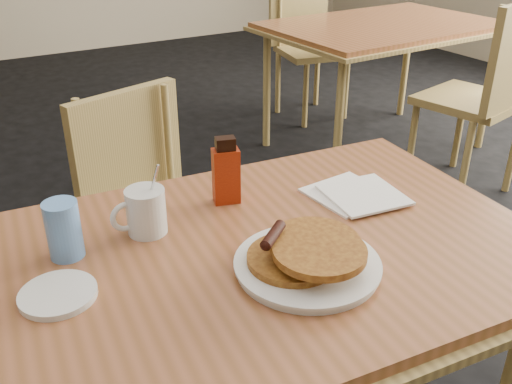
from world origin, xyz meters
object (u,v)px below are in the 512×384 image
Objects in this scene: neighbor_table at (383,30)px; syrup_bottle at (226,173)px; blue_tumbler at (64,230)px; chair_neighbor_far at (306,34)px; coffee_mug at (145,211)px; chair_neighbor_near at (490,84)px; main_table at (265,264)px; pancake_plate at (308,259)px; chair_main_far at (142,205)px.

syrup_bottle is at bearing -141.04° from neighbor_table.
blue_tumbler reaches higher than neighbor_table.
chair_neighbor_far reaches higher than blue_tumbler.
chair_neighbor_far is at bearing 67.38° from syrup_bottle.
syrup_bottle reaches higher than coffee_mug.
chair_neighbor_near is at bearing -88.08° from neighbor_table.
main_table is 4.46× the size of pancake_plate.
chair_main_far is at bearing 58.40° from blue_tumbler.
main_table is at bearing -63.44° from coffee_mug.
chair_main_far is 2.45m from chair_neighbor_far.
chair_neighbor_far is 3.06m from pancake_plate.
syrup_bottle is (0.21, 0.04, 0.02)m from coffee_mug.
chair_neighbor_near is 2.05m from pancake_plate.
chair_main_far is at bearing 173.00° from chair_neighbor_near.
pancake_plate is at bearing -73.05° from syrup_bottle.
blue_tumbler reaches higher than main_table.
syrup_bottle reaches higher than pancake_plate.
pancake_plate is at bearing -113.91° from chair_neighbor_far.
chair_neighbor_near reaches higher than chair_main_far.
chair_neighbor_far is at bearing 54.83° from pancake_plate.
chair_neighbor_far is at bearing 27.72° from coffee_mug.
chair_neighbor_near is at bearing 37.17° from syrup_bottle.
pancake_plate is 1.80× the size of coffee_mug.
neighbor_table is at bearing 55.33° from syrup_bottle.
syrup_bottle reaches higher than main_table.
chair_main_far is 5.54× the size of coffee_mug.
chair_neighbor_far is at bearing 26.50° from chair_main_far.
main_table and neighbor_table have the same top height.
chair_neighbor_near is at bearing 18.37° from blue_tumbler.
syrup_bottle is (-1.76, -1.42, 0.11)m from neighbor_table.
chair_neighbor_near is 8.29× the size of blue_tumbler.
coffee_mug is 0.17m from blue_tumbler.
chair_neighbor_near is 2.13m from coffee_mug.
blue_tumbler is at bearing -122.72° from chair_neighbor_far.
coffee_mug reaches higher than blue_tumbler.
pancake_plate reaches higher than main_table.
chair_main_far is 0.64m from coffee_mug.
neighbor_table is at bearing -78.55° from chair_neighbor_far.
coffee_mug reaches higher than chair_main_far.
chair_main_far is 0.71m from blue_tumbler.
neighbor_table is 2.03m from chair_main_far.
blue_tumbler is (-2.13, -2.21, 0.26)m from chair_neighbor_far.
syrup_bottle is 0.38m from blue_tumbler.
chair_main_far is 0.88× the size of chair_neighbor_near.
chair_neighbor_far is 0.95× the size of chair_neighbor_near.
chair_neighbor_near reaches higher than syrup_bottle.
main_table is 0.24m from syrup_bottle.
main_table is at bearing -137.54° from neighbor_table.
neighbor_table is 1.57× the size of chair_main_far.
main_table is 7.84× the size of syrup_bottle.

